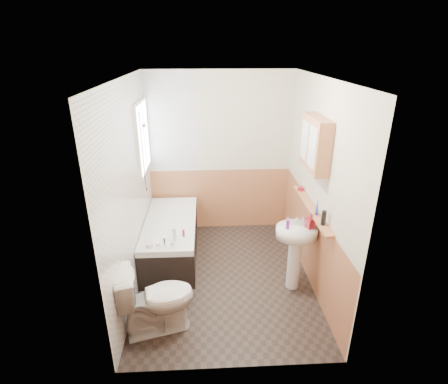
{
  "coord_description": "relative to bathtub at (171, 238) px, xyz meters",
  "views": [
    {
      "loc": [
        -0.21,
        -3.78,
        2.83
      ],
      "look_at": [
        0.0,
        0.15,
        1.15
      ],
      "focal_mm": 28.0,
      "sensor_mm": 36.0,
      "label": 1
    }
  ],
  "objects": [
    {
      "name": "floor",
      "position": [
        0.73,
        -0.55,
        -0.29
      ],
      "size": [
        2.8,
        2.8,
        0.0
      ],
      "primitive_type": "plane",
      "color": "black",
      "rests_on": "ground"
    },
    {
      "name": "ceiling",
      "position": [
        0.73,
        -0.55,
        2.21
      ],
      "size": [
        2.8,
        2.8,
        0.0
      ],
      "primitive_type": "plane",
      "rotation": [
        3.14,
        0.0,
        0.0
      ],
      "color": "white",
      "rests_on": "ground"
    },
    {
      "name": "wall_back",
      "position": [
        0.73,
        0.86,
        0.96
      ],
      "size": [
        2.2,
        0.02,
        2.5
      ],
      "primitive_type": "cube",
      "color": "beige",
      "rests_on": "ground"
    },
    {
      "name": "wall_front",
      "position": [
        0.73,
        -1.96,
        0.96
      ],
      "size": [
        2.2,
        0.02,
        2.5
      ],
      "primitive_type": "cube",
      "color": "beige",
      "rests_on": "ground"
    },
    {
      "name": "wall_left",
      "position": [
        -0.38,
        -0.55,
        0.96
      ],
      "size": [
        0.02,
        2.8,
        2.5
      ],
      "primitive_type": "cube",
      "color": "beige",
      "rests_on": "ground"
    },
    {
      "name": "wall_right",
      "position": [
        1.84,
        -0.55,
        0.96
      ],
      "size": [
        0.02,
        2.8,
        2.5
      ],
      "primitive_type": "cube",
      "color": "beige",
      "rests_on": "ground"
    },
    {
      "name": "wainscot_right",
      "position": [
        1.82,
        -0.55,
        0.21
      ],
      "size": [
        0.01,
        2.8,
        1.0
      ],
      "primitive_type": "cube",
      "color": "#BD774D",
      "rests_on": "wall_right"
    },
    {
      "name": "wainscot_front",
      "position": [
        0.73,
        -1.94,
        0.21
      ],
      "size": [
        2.2,
        0.01,
        1.0
      ],
      "primitive_type": "cube",
      "color": "#BD774D",
      "rests_on": "wall_front"
    },
    {
      "name": "wainscot_back",
      "position": [
        0.73,
        0.84,
        0.21
      ],
      "size": [
        2.2,
        0.01,
        1.0
      ],
      "primitive_type": "cube",
      "color": "#BD774D",
      "rests_on": "wall_back"
    },
    {
      "name": "tile_cladding_left",
      "position": [
        -0.36,
        -0.55,
        0.96
      ],
      "size": [
        0.01,
        2.8,
        2.5
      ],
      "primitive_type": "cube",
      "color": "white",
      "rests_on": "wall_left"
    },
    {
      "name": "tile_return_back",
      "position": [
        0.0,
        0.83,
        1.46
      ],
      "size": [
        0.75,
        0.01,
        1.5
      ],
      "primitive_type": "cube",
      "color": "white",
      "rests_on": "wall_back"
    },
    {
      "name": "window",
      "position": [
        -0.33,
        0.4,
        1.36
      ],
      "size": [
        0.03,
        0.79,
        0.99
      ],
      "color": "white",
      "rests_on": "wall_left"
    },
    {
      "name": "bathtub",
      "position": [
        0.0,
        0.0,
        0.0
      ],
      "size": [
        0.7,
        1.57,
        0.7
      ],
      "color": "black",
      "rests_on": "floor"
    },
    {
      "name": "shower_riser",
      "position": [
        -0.31,
        0.15,
        1.31
      ],
      "size": [
        0.1,
        0.07,
        1.11
      ],
      "color": "silver",
      "rests_on": "wall_left"
    },
    {
      "name": "toilet",
      "position": [
        -0.03,
        -1.41,
        0.1
      ],
      "size": [
        0.88,
        0.63,
        0.78
      ],
      "primitive_type": "imported",
      "rotation": [
        0.0,
        0.0,
        1.83
      ],
      "color": "white",
      "rests_on": "floor"
    },
    {
      "name": "sink",
      "position": [
        1.57,
        -0.78,
        0.31
      ],
      "size": [
        0.5,
        0.4,
        0.96
      ],
      "rotation": [
        0.0,
        0.0,
        -0.01
      ],
      "color": "white",
      "rests_on": "floor"
    },
    {
      "name": "pine_shelf",
      "position": [
        1.77,
        -0.61,
        0.71
      ],
      "size": [
        0.1,
        1.38,
        0.03
      ],
      "primitive_type": "cube",
      "color": "#BD774D",
      "rests_on": "wall_right"
    },
    {
      "name": "medicine_cabinet",
      "position": [
        1.74,
        -0.59,
        1.5
      ],
      "size": [
        0.17,
        0.66,
        0.6
      ],
      "color": "#BD774D",
      "rests_on": "wall_right"
    },
    {
      "name": "foam_can",
      "position": [
        1.77,
        -1.05,
        0.81
      ],
      "size": [
        0.05,
        0.05,
        0.17
      ],
      "primitive_type": "cylinder",
      "rotation": [
        0.0,
        0.0,
        0.08
      ],
      "color": "black",
      "rests_on": "pine_shelf"
    },
    {
      "name": "green_bottle",
      "position": [
        1.77,
        -0.81,
        0.83
      ],
      "size": [
        0.05,
        0.05,
        0.2
      ],
      "primitive_type": "cone",
      "rotation": [
        0.0,
        0.0,
        0.25
      ],
      "color": "#19339E",
      "rests_on": "pine_shelf"
    },
    {
      "name": "black_jar",
      "position": [
        1.77,
        -0.09,
        0.75
      ],
      "size": [
        0.1,
        0.1,
        0.05
      ],
      "primitive_type": "cylinder",
      "rotation": [
        0.0,
        0.0,
        -0.32
      ],
      "color": "maroon",
      "rests_on": "pine_shelf"
    },
    {
      "name": "soap_bottle",
      "position": [
        1.71,
        -0.81,
        0.6
      ],
      "size": [
        0.15,
        0.2,
        0.09
      ],
      "primitive_type": "imported",
      "rotation": [
        0.0,
        0.0,
        0.37
      ],
      "color": "maroon",
      "rests_on": "sink"
    },
    {
      "name": "clear_bottle",
      "position": [
        1.45,
        -0.82,
        0.61
      ],
      "size": [
        0.05,
        0.05,
        0.11
      ],
      "primitive_type": "cylinder",
      "rotation": [
        0.0,
        0.0,
        -0.11
      ],
      "color": "purple",
      "rests_on": "sink"
    },
    {
      "name": "blue_gel",
      "position": [
        0.11,
        -0.54,
        0.36
      ],
      "size": [
        0.05,
        0.04,
        0.17
      ],
      "primitive_type": "cube",
      "rotation": [
        0.0,
        0.0,
        0.28
      ],
      "color": "silver",
      "rests_on": "bathtub"
    },
    {
      "name": "cream_jar",
      "position": [
        -0.18,
        -0.68,
        0.3
      ],
      "size": [
        0.09,
        0.09,
        0.05
      ],
      "primitive_type": "cylinder",
      "rotation": [
        0.0,
        0.0,
        0.09
      ],
      "color": "silver",
      "rests_on": "bathtub"
    },
    {
      "name": "orange_bottle",
      "position": [
        0.21,
        -0.44,
        0.32
      ],
      "size": [
        0.04,
        0.04,
        0.09
      ],
      "primitive_type": "cylinder",
      "rotation": [
        0.0,
        0.0,
        -0.15
      ],
      "color": "maroon",
      "rests_on": "bathtub"
    }
  ]
}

